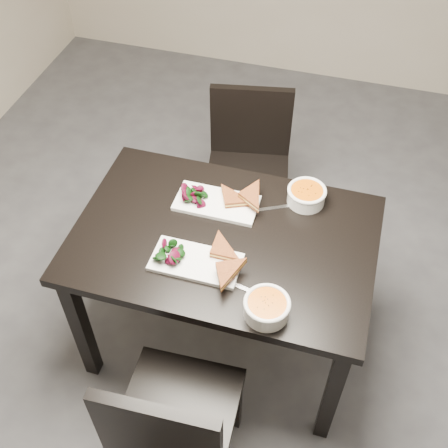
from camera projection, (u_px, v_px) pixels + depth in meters
name	position (u px, v px, depth m)	size (l,w,h in m)	color
ground	(319.00, 372.00, 2.65)	(5.00, 5.00, 0.00)	#47474C
table	(224.00, 252.00, 2.30)	(1.20, 0.80, 0.75)	black
chair_near	(172.00, 424.00, 1.99)	(0.44, 0.44, 0.85)	black
chair_far	(249.00, 160.00, 2.94)	(0.49, 0.49, 0.85)	black
plate_near	(196.00, 262.00, 2.13)	(0.34, 0.17, 0.02)	white
sandwich_near	(213.00, 257.00, 2.10)	(0.17, 0.13, 0.06)	#A55322
salad_near	(171.00, 251.00, 2.12)	(0.11, 0.10, 0.05)	black
soup_bowl_near	(267.00, 307.00, 1.95)	(0.17, 0.17, 0.07)	white
cutlery_near	(238.00, 286.00, 2.06)	(0.18, 0.02, 0.00)	silver
plate_far	(217.00, 203.00, 2.34)	(0.34, 0.17, 0.02)	white
sandwich_far	(231.00, 202.00, 2.29)	(0.17, 0.13, 0.06)	#A55322
salad_far	(194.00, 193.00, 2.33)	(0.11, 0.10, 0.05)	black
soup_bowl_far	(306.00, 195.00, 2.33)	(0.16, 0.16, 0.07)	white
cutlery_far	(273.00, 208.00, 2.33)	(0.18, 0.02, 0.00)	silver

